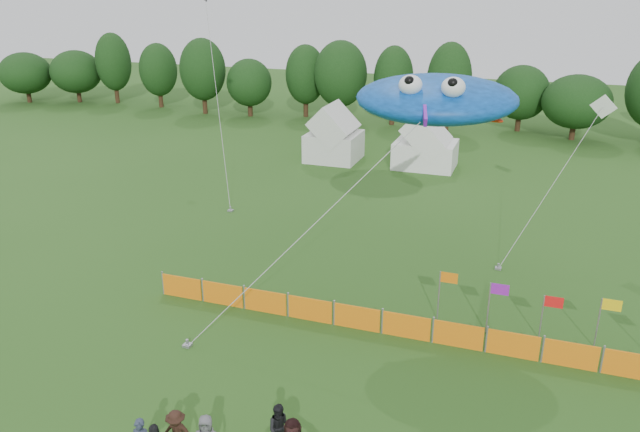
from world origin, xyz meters
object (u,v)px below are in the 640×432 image
(barrier_fence, at_px, (381,322))
(spectator_b, at_px, (280,429))
(stingray_kite, at_px, (439,97))
(tent_left, at_px, (334,138))
(tent_right, at_px, (426,146))

(barrier_fence, height_order, spectator_b, spectator_b)
(spectator_b, relative_size, stingray_kite, 0.10)
(tent_left, distance_m, stingray_kite, 23.33)
(tent_left, relative_size, tent_right, 0.87)
(tent_right, distance_m, stingray_kite, 21.32)
(tent_left, xyz_separation_m, stingray_kite, (10.85, -19.46, 6.91))
(tent_right, height_order, barrier_fence, tent_right)
(tent_right, distance_m, spectator_b, 31.70)
(tent_left, height_order, barrier_fence, tent_left)
(tent_left, relative_size, barrier_fence, 0.20)
(tent_right, xyz_separation_m, stingray_kite, (3.76, -19.76, 7.05))
(tent_left, xyz_separation_m, tent_right, (7.09, 0.30, -0.15))
(tent_right, height_order, spectator_b, tent_right)
(tent_left, xyz_separation_m, barrier_fence, (9.83, -23.87, -1.27))
(tent_right, bearing_deg, stingray_kite, -79.23)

